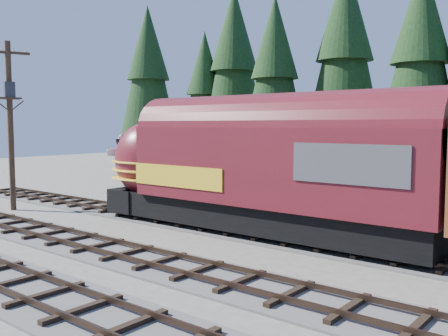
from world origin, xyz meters
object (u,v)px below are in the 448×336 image
Objects in this scene: depot at (337,162)px; caboose at (230,153)px; locomotive at (243,173)px; pickup_truck_a at (189,184)px; utility_pole at (10,115)px; pickup_truck_b at (156,185)px.

depot is 1.26× the size of caboose.
pickup_truck_a is (-9.46, 6.45, -1.81)m from locomotive.
utility_pole is 10.44m from pickup_truck_b.
depot reaches higher than locomotive.
depot is 1.31× the size of utility_pole.
pickup_truck_b is at bearing -175.75° from depot.
caboose is (-11.86, 14.00, -0.17)m from locomotive.
locomotive is at bearing -107.07° from pickup_truck_b.
depot reaches higher than pickup_truck_b.
locomotive is 1.75× the size of caboose.
utility_pole is at bearing -97.56° from caboose.
locomotive is 11.60m from pickup_truck_a.
caboose is at bearing -3.51° from pickup_truck_a.
depot is 0.72× the size of locomotive.
locomotive is at bearing 33.94° from utility_pole.
utility_pole is at bearing 172.80° from pickup_truck_b.
locomotive is 2.55× the size of pickup_truck_a.
locomotive reaches higher than pickup_truck_b.
utility_pole is at bearing -166.29° from locomotive.
caboose reaches higher than locomotive.
caboose is (-13.34, 7.50, -0.35)m from depot.
caboose is 1.04× the size of utility_pole.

